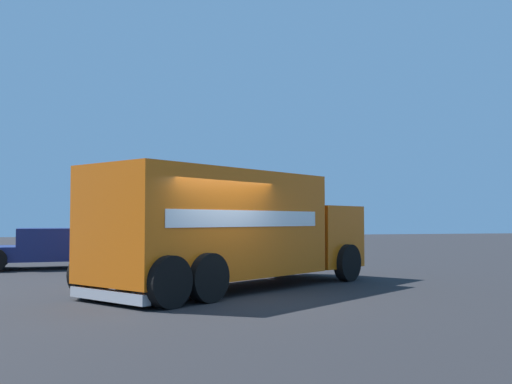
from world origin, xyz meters
TOP-DOWN VIEW (x-y plane):
  - ground_plane at (0.00, 0.00)m, footprint 100.00×100.00m
  - delivery_truck at (1.80, -0.54)m, footprint 6.57×8.06m
  - pickup_navy at (9.48, 4.01)m, footprint 2.47×5.30m

SIDE VIEW (x-z plane):
  - ground_plane at x=0.00m, z-range 0.00..0.00m
  - pickup_navy at x=9.48m, z-range 0.04..1.42m
  - delivery_truck at x=1.80m, z-range 0.07..2.86m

